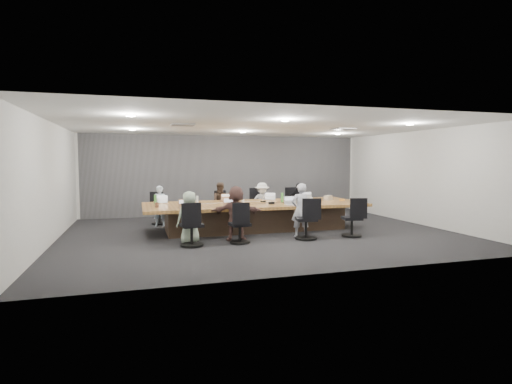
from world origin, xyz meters
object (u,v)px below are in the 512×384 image
object	(u,v)px
chair_1	(219,210)
bottle_green_left	(155,199)
chair_2	(259,207)
chair_3	(294,206)
laptop_5	(231,207)
person_0	(160,206)
laptop_1	(225,201)
stapler	(272,203)
conference_table	(255,215)
laptop_6	(292,205)
bottle_clear	(197,200)
mug_brown	(157,205)
person_1	(221,203)
chair_5	(240,228)
laptop_2	(268,199)
person_6	(300,210)
chair_7	(352,221)
laptop_4	(187,208)
canvas_bag	(328,198)
person_2	(262,202)
chair_0	(160,212)
chair_4	(192,229)
bottle_green_right	(282,198)
person_4	(190,217)
chair_6	(306,222)
laptop_3	(305,198)
person_3	(298,201)
person_5	(236,213)

from	to	relation	value
chair_1	bottle_green_left	distance (m)	2.41
chair_2	chair_3	size ratio (longest dim) A/B	1.01
chair_2	laptop_5	world-z (taller)	chair_2
person_0	laptop_1	xyz separation A→B (m)	(1.82, -0.55, 0.16)
stapler	conference_table	bearing A→B (deg)	117.23
laptop_6	bottle_clear	size ratio (longest dim) A/B	1.62
person_0	mug_brown	world-z (taller)	person_0
chair_1	person_1	size ratio (longest dim) A/B	0.59
chair_5	laptop_2	size ratio (longest dim) A/B	2.41
person_6	chair_3	bearing A→B (deg)	-105.18
chair_7	laptop_4	xyz separation A→B (m)	(-4.00, 0.90, 0.36)
chair_7	canvas_bag	distance (m)	1.93
person_2	chair_0	bearing A→B (deg)	-176.92
chair_7	canvas_bag	bearing A→B (deg)	94.95
bottle_clear	canvas_bag	world-z (taller)	bottle_clear
chair_5	chair_4	bearing A→B (deg)	173.32
canvas_bag	laptop_1	bearing A→B (deg)	167.83
chair_4	person_6	world-z (taller)	person_6
chair_4	canvas_bag	distance (m)	4.68
chair_7	bottle_green_right	bearing A→B (deg)	140.93
chair_4	laptop_5	xyz separation A→B (m)	(1.10, 0.90, 0.35)
stapler	canvas_bag	size ratio (longest dim) A/B	0.68
person_2	laptop_6	bearing A→B (deg)	-76.44
bottle_green_left	bottle_clear	size ratio (longest dim) A/B	1.21
person_1	laptop_4	xyz separation A→B (m)	(-1.31, -2.15, 0.13)
chair_7	bottle_clear	size ratio (longest dim) A/B	3.65
person_1	person_4	xyz separation A→B (m)	(-1.31, -2.70, -0.02)
bottle_green_right	chair_6	bearing A→B (deg)	-89.71
laptop_3	chair_1	bearing A→B (deg)	-27.56
chair_0	laptop_3	xyz separation A→B (m)	(4.32, -0.90, 0.38)
chair_3	chair_4	size ratio (longest dim) A/B	1.05
laptop_2	canvas_bag	world-z (taller)	canvas_bag
laptop_2	bottle_clear	world-z (taller)	bottle_clear
conference_table	chair_2	size ratio (longest dim) A/B	7.15
person_3	bottle_clear	world-z (taller)	person_3
conference_table	mug_brown	world-z (taller)	mug_brown
person_5	chair_3	bearing A→B (deg)	-116.72
chair_4	laptop_2	distance (m)	3.63
chair_5	laptop_4	bearing A→B (deg)	134.10
chair_7	chair_3	bearing A→B (deg)	106.71
chair_0	person_4	bearing A→B (deg)	117.21
laptop_6	stapler	size ratio (longest dim) A/B	2.06
person_0	person_4	distance (m)	2.75
bottle_green_right	person_2	bearing A→B (deg)	95.84
chair_3	mug_brown	world-z (taller)	mug_brown
bottle_green_right	bottle_clear	bearing A→B (deg)	170.88
chair_6	person_4	bearing A→B (deg)	-175.29
stapler	laptop_1	bearing A→B (deg)	118.34
laptop_6	stapler	distance (m)	0.58
chair_6	bottle_green_left	xyz separation A→B (m)	(-3.44, 2.14, 0.46)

